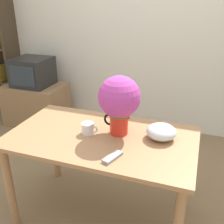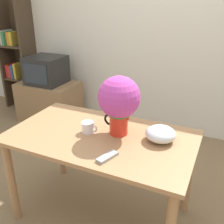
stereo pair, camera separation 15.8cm
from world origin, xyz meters
name	(u,v)px [view 1 (the left image)]	position (x,y,z in m)	size (l,w,h in m)	color
ground_plane	(106,210)	(0.00, 0.00, 0.00)	(12.00, 12.00, 0.00)	#7F6647
wall_back	(155,27)	(0.00, 1.69, 1.30)	(8.00, 0.05, 2.60)	silver
table	(102,148)	(-0.02, -0.04, 0.62)	(1.33, 0.76, 0.73)	#A3754C
flower_vase	(119,101)	(0.09, 0.04, 0.98)	(0.29, 0.29, 0.43)	red
coffee_mug	(88,128)	(-0.12, -0.04, 0.77)	(0.12, 0.09, 0.08)	white
white_bowl	(161,132)	(0.39, 0.06, 0.78)	(0.21, 0.21, 0.10)	silver
remote_control	(113,157)	(0.16, -0.29, 0.74)	(0.10, 0.16, 0.02)	#999999
tv_stand	(37,104)	(-1.49, 1.25, 0.28)	(0.79, 0.52, 0.55)	#8E6B47
tv_set	(32,72)	(-1.49, 1.25, 0.73)	(0.47, 0.45, 0.36)	black
bookshelf	(0,57)	(-2.23, 1.53, 0.81)	(0.48, 0.32, 1.66)	#423323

